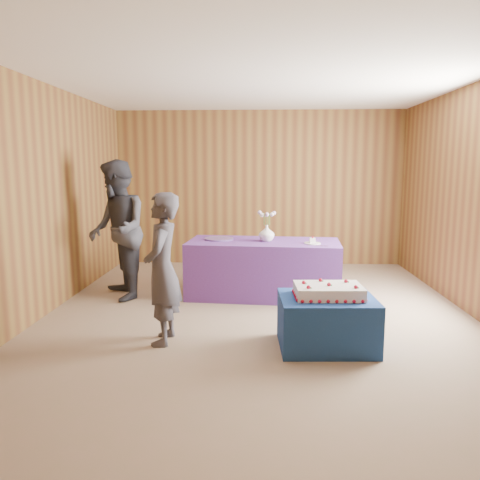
# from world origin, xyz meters

# --- Properties ---
(ground) EXTENTS (6.00, 6.00, 0.00)m
(ground) POSITION_xyz_m (0.00, 0.00, 0.00)
(ground) COLOR #886D5D
(ground) RESTS_ON ground
(room_shell) EXTENTS (5.04, 6.04, 2.72)m
(room_shell) POSITION_xyz_m (0.00, 0.00, 1.80)
(room_shell) COLOR brown
(room_shell) RESTS_ON ground
(cake_table) EXTENTS (0.93, 0.74, 0.50)m
(cake_table) POSITION_xyz_m (0.67, -0.95, 0.25)
(cake_table) COLOR navy
(cake_table) RESTS_ON ground
(serving_table) EXTENTS (2.07, 1.06, 0.75)m
(serving_table) POSITION_xyz_m (0.07, 0.85, 0.38)
(serving_table) COLOR #5C338D
(serving_table) RESTS_ON ground
(sheet_cake) EXTENTS (0.68, 0.48, 0.15)m
(sheet_cake) POSITION_xyz_m (0.67, -0.94, 0.56)
(sheet_cake) COLOR white
(sheet_cake) RESTS_ON cake_table
(vase) EXTENTS (0.24, 0.24, 0.22)m
(vase) POSITION_xyz_m (0.11, 0.84, 0.86)
(vase) COLOR silver
(vase) RESTS_ON serving_table
(flower_spray) EXTENTS (0.24, 0.24, 0.18)m
(flower_spray) POSITION_xyz_m (0.11, 0.84, 1.12)
(flower_spray) COLOR #3D712D
(flower_spray) RESTS_ON vase
(platter) EXTENTS (0.41, 0.41, 0.02)m
(platter) POSITION_xyz_m (-0.54, 0.96, 0.76)
(platter) COLOR #62468C
(platter) RESTS_ON serving_table
(plate) EXTENTS (0.27, 0.27, 0.01)m
(plate) POSITION_xyz_m (0.69, 0.67, 0.76)
(plate) COLOR silver
(plate) RESTS_ON serving_table
(cake_slice) EXTENTS (0.08, 0.07, 0.09)m
(cake_slice) POSITION_xyz_m (0.69, 0.67, 0.79)
(cake_slice) COLOR white
(cake_slice) RESTS_ON plate
(knife) EXTENTS (0.25, 0.12, 0.00)m
(knife) POSITION_xyz_m (0.74, 0.52, 0.75)
(knife) COLOR silver
(knife) RESTS_ON serving_table
(guest_left) EXTENTS (0.36, 0.55, 1.49)m
(guest_left) POSITION_xyz_m (-0.94, -0.88, 0.75)
(guest_left) COLOR #3A3943
(guest_left) RESTS_ON ground
(guest_right) EXTENTS (1.02, 1.10, 1.82)m
(guest_right) POSITION_xyz_m (-1.84, 0.65, 0.91)
(guest_right) COLOR #30313A
(guest_right) RESTS_ON ground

